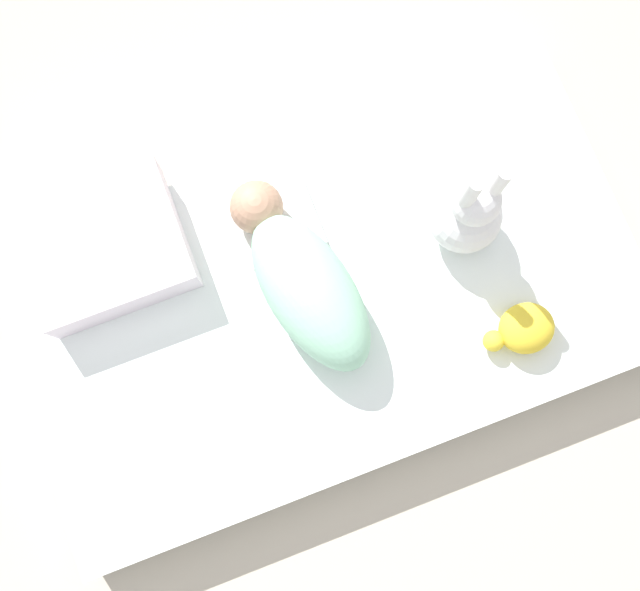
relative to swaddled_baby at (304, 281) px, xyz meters
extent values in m
plane|color=#B2A893|center=(-0.04, 0.05, -0.21)|extent=(12.00, 12.00, 0.00)
cube|color=white|center=(-0.04, 0.05, -0.15)|extent=(1.42, 0.77, 0.13)
cube|color=white|center=(0.00, -0.16, -0.07)|extent=(0.18, 0.17, 0.02)
ellipsoid|color=#99D6B2|center=(-0.01, 0.03, 0.00)|extent=(0.26, 0.42, 0.17)
sphere|color=tan|center=(0.04, -0.20, -0.01)|extent=(0.12, 0.12, 0.12)
cube|color=white|center=(0.38, -0.23, -0.03)|extent=(0.34, 0.30, 0.11)
sphere|color=white|center=(-0.38, -0.01, 0.00)|extent=(0.16, 0.16, 0.16)
sphere|color=white|center=(-0.38, -0.01, 0.12)|extent=(0.11, 0.11, 0.11)
cylinder|color=white|center=(-0.41, -0.01, 0.21)|extent=(0.03, 0.03, 0.12)
cylinder|color=white|center=(-0.35, -0.01, 0.21)|extent=(0.03, 0.03, 0.12)
ellipsoid|color=yellow|center=(-0.42, 0.27, -0.04)|extent=(0.12, 0.11, 0.08)
sphere|color=yellow|center=(-0.35, 0.27, -0.05)|extent=(0.05, 0.05, 0.05)
camera|label=1|loc=(0.08, 0.31, 1.59)|focal=42.00mm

